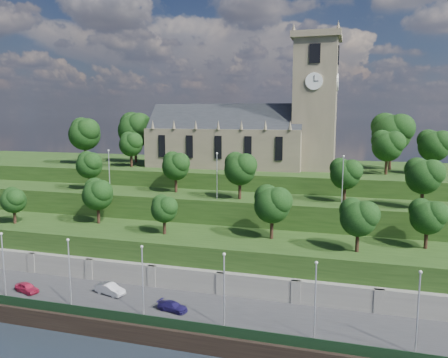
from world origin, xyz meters
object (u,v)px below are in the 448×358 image
(car_left, at_px, (27,288))
(car_right, at_px, (173,306))
(car_middle, at_px, (110,289))
(church, at_px, (249,131))

(car_left, distance_m, car_right, 21.21)
(car_left, bearing_deg, car_middle, -60.89)
(church, height_order, car_left, church)
(church, relative_size, car_left, 10.13)
(car_left, height_order, car_right, car_left)
(car_middle, height_order, car_right, car_middle)
(car_middle, bearing_deg, church, 0.71)
(car_left, relative_size, car_right, 0.97)
(car_middle, bearing_deg, car_left, 118.02)
(church, distance_m, car_middle, 44.71)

